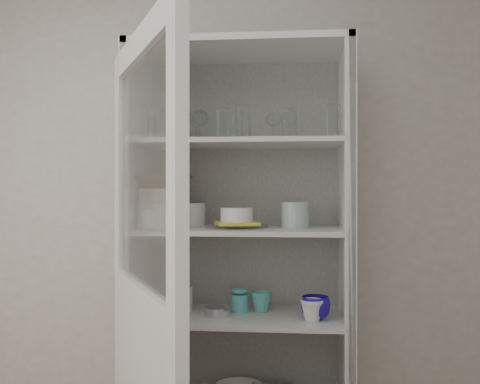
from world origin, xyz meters
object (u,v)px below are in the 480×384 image
Objects in this scene: goblet_1 at (196,126)px; yellow_trivet at (237,223)px; plate_stack_front at (163,216)px; mug_teal at (261,302)px; goblet_3 at (288,126)px; pantry_cabinet at (241,294)px; measuring_cups at (215,312)px; goblet_0 at (200,125)px; goblet_2 at (273,126)px; grey_bowl_stack at (295,215)px; white_ramekin at (237,215)px; white_canister at (182,299)px; mug_blue at (315,308)px; cream_bowl at (163,196)px; cupboard_door at (144,352)px; glass_platter at (237,226)px; plate_stack_back at (184,214)px; terracotta_bowl at (163,182)px; teal_jar at (240,301)px; mug_white at (312,310)px.

goblet_1 is 0.96× the size of yellow_trivet.
mug_teal is at bearing 9.99° from plate_stack_front.
plate_stack_front is (-0.58, -0.14, -0.43)m from goblet_3.
pantry_cabinet reaches higher than measuring_cups.
goblet_2 is at bearing -3.39° from goblet_0.
mug_teal is (-0.16, 0.06, -0.41)m from grey_bowl_stack.
white_ramekin is 0.49m from white_canister.
cream_bowl is at bearing -166.73° from mug_blue.
goblet_2 is at bearing 159.00° from mug_blue.
goblet_1 reaches higher than goblet_3.
goblet_0 is 0.89m from measuring_cups.
plate_stack_front is 0.62m from mug_teal.
cream_bowl is 0.50m from white_canister.
pantry_cabinet is 0.10m from mug_teal.
pantry_cabinet is 0.46m from grey_bowl_stack.
mug_teal is at bearing -155.37° from goblet_3.
yellow_trivet is 0.04m from white_ramekin.
grey_bowl_stack is at bearing -12.07° from goblet_1.
white_ramekin is at bearing -148.30° from goblet_2.
cupboard_door is 0.77m from mug_teal.
goblet_2 is 0.50m from yellow_trivet.
mug_teal is at bearing 9.99° from cream_bowl.
goblet_1 is 1.79× the size of mug_teal.
white_ramekin is (0.27, 0.59, 0.45)m from cupboard_door.
grey_bowl_stack is at bearing 7.82° from measuring_cups.
goblet_2 reaches higher than glass_platter.
cupboard_door is 0.77m from yellow_trivet.
goblet_0 reaches higher than goblet_1.
white_ramekin is at bearing -25.51° from plate_stack_back.
yellow_trivet is 0.40m from mug_teal.
cupboard_door reaches higher than glass_platter.
yellow_trivet reaches higher than measuring_cups.
goblet_1 is at bearing 149.27° from yellow_trivet.
measuring_cups is (-0.26, -0.13, -0.86)m from goblet_2.
white_ramekin is at bearing 15.87° from measuring_cups.
goblet_2 is 0.63× the size of terracotta_bowl.
goblet_3 reaches higher than plate_stack_back.
white_ramekin is 0.42m from teal_jar.
cream_bowl is at bearing -179.80° from glass_platter.
mug_blue is 0.37m from teal_jar.
goblet_0 is at bearing 38.42° from terracotta_bowl.
goblet_0 is 0.87m from teal_jar.
goblet_0 is 1.02m from mug_blue.
terracotta_bowl is 2.44× the size of mug_white.
white_ramekin is 0.45m from measuring_cups.
plate_stack_front is 0.35m from yellow_trivet.
goblet_3 reaches higher than plate_stack_front.
white_canister is at bearing -170.48° from mug_white.
terracotta_bowl is at bearing -179.80° from white_ramekin.
grey_bowl_stack is at bearing 158.06° from mug_blue.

